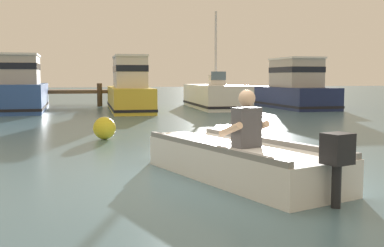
# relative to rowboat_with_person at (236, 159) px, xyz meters

# --- Properties ---
(ground_plane) EXTENTS (120.00, 120.00, 0.00)m
(ground_plane) POSITION_rel_rowboat_with_person_xyz_m (-0.32, 0.14, -0.25)
(ground_plane) COLOR slate
(rowboat_with_person) EXTENTS (2.00, 3.66, 1.19)m
(rowboat_with_person) POSITION_rel_rowboat_with_person_xyz_m (0.00, 0.00, 0.00)
(rowboat_with_person) COLOR white
(rowboat_with_person) RESTS_ON ground
(moored_boat_blue) EXTENTS (1.98, 5.52, 2.26)m
(moored_boat_blue) POSITION_rel_rowboat_with_person_xyz_m (-4.34, 13.90, 0.60)
(moored_boat_blue) COLOR #2D519E
(moored_boat_blue) RESTS_ON ground
(moored_boat_yellow) EXTENTS (1.67, 6.11, 2.21)m
(moored_boat_yellow) POSITION_rel_rowboat_with_person_xyz_m (-0.09, 13.21, 0.56)
(moored_boat_yellow) COLOR gold
(moored_boat_yellow) RESTS_ON ground
(moored_boat_white) EXTENTS (2.09, 5.42, 4.20)m
(moored_boat_white) POSITION_rel_rowboat_with_person_xyz_m (3.76, 13.91, 0.24)
(moored_boat_white) COLOR white
(moored_boat_white) RESTS_ON ground
(moored_boat_navy) EXTENTS (1.97, 5.81, 2.21)m
(moored_boat_navy) POSITION_rel_rowboat_with_person_xyz_m (7.20, 13.39, 0.56)
(moored_boat_navy) COLOR #19234C
(moored_boat_navy) RESTS_ON ground
(mooring_buoy) EXTENTS (0.49, 0.49, 0.49)m
(mooring_buoy) POSITION_rel_rowboat_with_person_xyz_m (-1.53, 4.37, -0.00)
(mooring_buoy) COLOR yellow
(mooring_buoy) RESTS_ON ground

